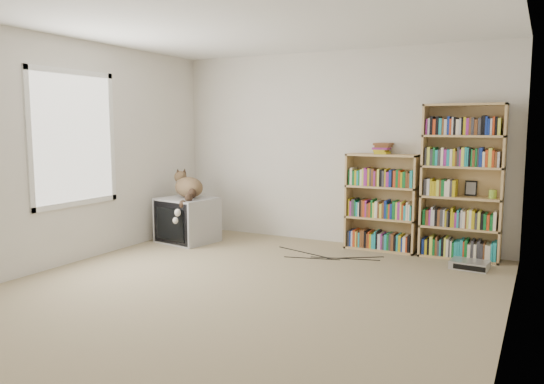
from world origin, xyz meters
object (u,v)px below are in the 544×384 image
at_px(dvd_player, 470,265).
at_px(cat, 187,190).
at_px(bookcase_tall, 462,186).
at_px(bookcase_short, 382,206).
at_px(crt_tv, 188,220).

bearing_deg(dvd_player, cat, -170.13).
relative_size(bookcase_tall, bookcase_short, 1.50).
relative_size(cat, dvd_player, 2.02).
height_order(cat, bookcase_tall, bookcase_tall).
distance_m(bookcase_tall, dvd_player, 0.94).
xyz_separation_m(crt_tv, bookcase_tall, (3.35, 0.75, 0.56)).
relative_size(crt_tv, bookcase_short, 0.64).
distance_m(crt_tv, dvd_player, 3.54).
bearing_deg(bookcase_tall, bookcase_short, 179.92).
height_order(cat, dvd_player, cat).
xyz_separation_m(bookcase_short, dvd_player, (1.11, -0.46, -0.50)).
xyz_separation_m(bookcase_tall, bookcase_short, (-0.94, 0.00, -0.31)).
bearing_deg(dvd_player, crt_tv, -170.27).
bearing_deg(bookcase_tall, crt_tv, -167.37).
bearing_deg(bookcase_tall, cat, -167.23).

